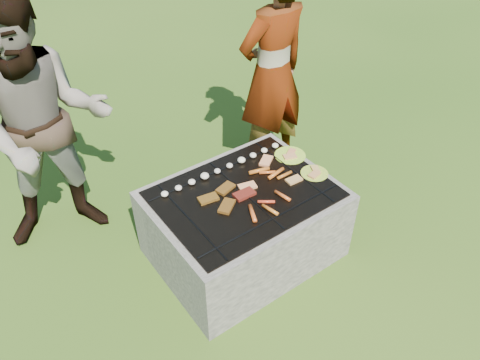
# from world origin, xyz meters

# --- Properties ---
(lawn) EXTENTS (60.00, 60.00, 0.00)m
(lawn) POSITION_xyz_m (0.00, 0.00, 0.00)
(lawn) COLOR #274C13
(lawn) RESTS_ON ground
(fire_pit) EXTENTS (1.30, 1.00, 0.62)m
(fire_pit) POSITION_xyz_m (0.00, 0.00, 0.28)
(fire_pit) COLOR #A39A90
(fire_pit) RESTS_ON ground
(mushrooms) EXTENTS (1.05, 0.06, 0.04)m
(mushrooms) POSITION_xyz_m (0.03, 0.31, 0.63)
(mushrooms) COLOR white
(mushrooms) RESTS_ON fire_pit
(pork_slabs) EXTENTS (0.38, 0.29, 0.02)m
(pork_slabs) POSITION_xyz_m (-0.12, 0.03, 0.62)
(pork_slabs) COLOR #A0661D
(pork_slabs) RESTS_ON fire_pit
(sausages) EXTENTS (0.55, 0.48, 0.03)m
(sausages) POSITION_xyz_m (0.17, -0.07, 0.63)
(sausages) COLOR #BD621F
(sausages) RESTS_ON fire_pit
(bread_on_grate) EXTENTS (0.45, 0.41, 0.02)m
(bread_on_grate) POSITION_xyz_m (0.26, 0.07, 0.62)
(bread_on_grate) COLOR #EAA477
(bread_on_grate) RESTS_ON fire_pit
(plate_far) EXTENTS (0.32, 0.32, 0.03)m
(plate_far) POSITION_xyz_m (0.56, 0.15, 0.61)
(plate_far) COLOR #DEFD3C
(plate_far) RESTS_ON fire_pit
(plate_near) EXTENTS (0.25, 0.25, 0.03)m
(plate_near) POSITION_xyz_m (0.56, -0.12, 0.61)
(plate_near) COLOR yellow
(plate_near) RESTS_ON fire_pit
(cook) EXTENTS (0.72, 0.49, 1.92)m
(cook) POSITION_xyz_m (0.88, 0.79, 0.96)
(cook) COLOR gray
(cook) RESTS_ON ground
(bystander) EXTENTS (1.12, 0.98, 1.97)m
(bystander) POSITION_xyz_m (-0.97, 1.04, 0.98)
(bystander) COLOR gray
(bystander) RESTS_ON ground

